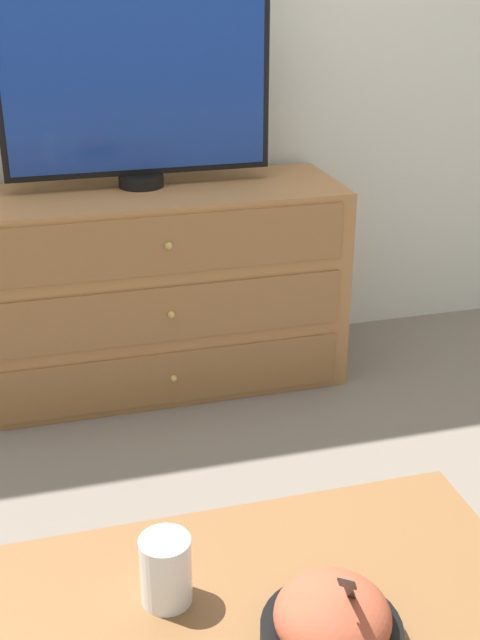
{
  "coord_description": "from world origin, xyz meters",
  "views": [
    {
      "loc": [
        -0.26,
        -2.73,
        1.35
      ],
      "look_at": [
        0.1,
        -1.41,
        0.73
      ],
      "focal_mm": 45.0,
      "sensor_mm": 36.0,
      "label": 1
    }
  ],
  "objects": [
    {
      "name": "takeout_bowl",
      "position": [
        0.1,
        -1.91,
        0.47
      ],
      "size": [
        0.21,
        0.21,
        0.18
      ],
      "color": "black",
      "rests_on": "coffee_table"
    },
    {
      "name": "dresser",
      "position": [
        0.13,
        -0.25,
        0.34
      ],
      "size": [
        1.21,
        0.46,
        0.68
      ],
      "color": "#9E6B3D",
      "rests_on": "ground_plane"
    },
    {
      "name": "tv",
      "position": [
        0.09,
        -0.19,
        1.0
      ],
      "size": [
        0.85,
        0.15,
        0.63
      ],
      "color": "black",
      "rests_on": "dresser"
    },
    {
      "name": "ground_plane",
      "position": [
        0.0,
        0.0,
        0.0
      ],
      "size": [
        12.0,
        12.0,
        0.0
      ],
      "primitive_type": "plane",
      "color": "#70665B"
    },
    {
      "name": "drink_cup",
      "position": [
        -0.12,
        -1.76,
        0.48
      ],
      "size": [
        0.08,
        0.08,
        0.12
      ],
      "color": "beige",
      "rests_on": "coffee_table"
    }
  ]
}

